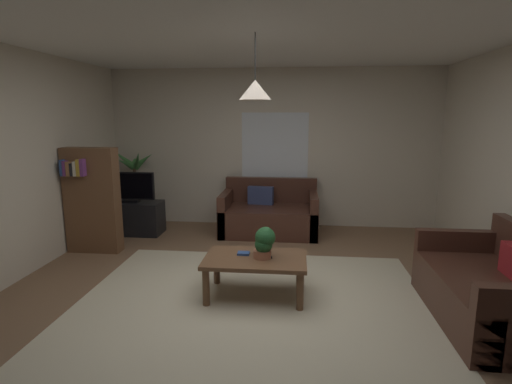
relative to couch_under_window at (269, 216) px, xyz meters
name	(u,v)px	position (x,y,z in m)	size (l,w,h in m)	color
floor	(253,303)	(0.01, -2.38, -0.28)	(5.31, 5.75, 0.02)	brown
rug	(251,312)	(0.01, -2.58, -0.27)	(3.45, 3.16, 0.01)	beige
wall_back	(272,148)	(0.01, 0.53, 1.00)	(5.43, 0.06, 2.55)	beige
ceiling	(252,27)	(0.01, -2.38, 2.29)	(5.31, 5.75, 0.02)	white
window_pane	(275,145)	(0.05, 0.50, 1.05)	(1.08, 0.01, 1.05)	white
couch_under_window	(269,216)	(0.00, 0.00, 0.00)	(1.47, 0.88, 0.82)	#47281E
couch_right_side	(493,293)	(2.16, -2.53, 0.00)	(0.88, 1.52, 0.82)	#47281E
coffee_table	(255,263)	(0.01, -2.23, 0.07)	(1.02, 0.64, 0.41)	brown
book_on_table_0	(244,253)	(-0.11, -2.16, 0.15)	(0.12, 0.09, 0.02)	#2D4C8C
remote_on_table_0	(268,255)	(0.14, -2.18, 0.15)	(0.05, 0.16, 0.02)	black
potted_plant_on_table	(264,241)	(0.11, -2.23, 0.32)	(0.22, 0.20, 0.32)	#B77051
tv_stand	(133,218)	(-2.10, -0.25, -0.02)	(0.90, 0.44, 0.50)	black
tv	(130,187)	(-2.10, -0.27, 0.46)	(0.74, 0.16, 0.47)	black
potted_palm_corner	(136,191)	(-2.25, 0.28, 0.30)	(0.73, 0.83, 1.30)	#B77051
bookshelf_corner	(92,199)	(-2.28, -1.09, 0.44)	(0.70, 0.31, 1.40)	brown
pendant_lamp	(255,90)	(0.01, -2.23, 1.77)	(0.30, 0.30, 0.60)	black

